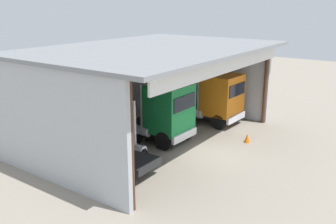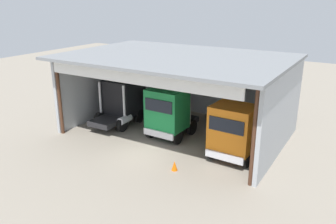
{
  "view_description": "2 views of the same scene",
  "coord_description": "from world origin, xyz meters",
  "px_view_note": "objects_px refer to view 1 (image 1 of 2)",
  "views": [
    {
      "loc": [
        -17.09,
        -8.75,
        8.08
      ],
      "look_at": [
        0.0,
        3.35,
        1.92
      ],
      "focal_mm": 39.73,
      "sensor_mm": 36.0,
      "label": 1
    },
    {
      "loc": [
        11.54,
        -15.76,
        9.45
      ],
      "look_at": [
        0.0,
        3.35,
        1.92
      ],
      "focal_mm": 36.73,
      "sensor_mm": 36.0,
      "label": 2
    }
  ],
  "objects_px": {
    "truck_black_center_right_bay": "(102,132)",
    "traffic_cone": "(247,138)",
    "truck_orange_right_bay": "(218,98)",
    "oil_drum": "(125,114)",
    "truck_green_center_left_bay": "(166,113)",
    "tool_cart": "(93,130)"
  },
  "relations": [
    {
      "from": "truck_green_center_left_bay",
      "to": "traffic_cone",
      "type": "relative_size",
      "value": 7.5
    },
    {
      "from": "truck_orange_right_bay",
      "to": "traffic_cone",
      "type": "xyz_separation_m",
      "value": [
        -2.29,
        -3.22,
        -1.51
      ]
    },
    {
      "from": "oil_drum",
      "to": "traffic_cone",
      "type": "bearing_deg",
      "value": -83.8
    },
    {
      "from": "truck_black_center_right_bay",
      "to": "oil_drum",
      "type": "height_order",
      "value": "truck_black_center_right_bay"
    },
    {
      "from": "tool_cart",
      "to": "truck_green_center_left_bay",
      "type": "bearing_deg",
      "value": -65.11
    },
    {
      "from": "truck_green_center_left_bay",
      "to": "oil_drum",
      "type": "bearing_deg",
      "value": -109.23
    },
    {
      "from": "truck_black_center_right_bay",
      "to": "traffic_cone",
      "type": "height_order",
      "value": "truck_black_center_right_bay"
    },
    {
      "from": "traffic_cone",
      "to": "truck_green_center_left_bay",
      "type": "bearing_deg",
      "value": 124.97
    },
    {
      "from": "tool_cart",
      "to": "oil_drum",
      "type": "bearing_deg",
      "value": 10.58
    },
    {
      "from": "truck_orange_right_bay",
      "to": "tool_cart",
      "type": "distance_m",
      "value": 8.72
    },
    {
      "from": "traffic_cone",
      "to": "truck_black_center_right_bay",
      "type": "bearing_deg",
      "value": 147.86
    },
    {
      "from": "oil_drum",
      "to": "tool_cart",
      "type": "distance_m",
      "value": 3.85
    },
    {
      "from": "truck_black_center_right_bay",
      "to": "truck_orange_right_bay",
      "type": "height_order",
      "value": "truck_orange_right_bay"
    },
    {
      "from": "tool_cart",
      "to": "truck_orange_right_bay",
      "type": "bearing_deg",
      "value": -35.32
    },
    {
      "from": "oil_drum",
      "to": "traffic_cone",
      "type": "height_order",
      "value": "oil_drum"
    },
    {
      "from": "truck_green_center_left_bay",
      "to": "traffic_cone",
      "type": "height_order",
      "value": "truck_green_center_left_bay"
    },
    {
      "from": "truck_green_center_left_bay",
      "to": "traffic_cone",
      "type": "xyz_separation_m",
      "value": [
        2.8,
        -4.0,
        -1.58
      ]
    },
    {
      "from": "truck_green_center_left_bay",
      "to": "truck_orange_right_bay",
      "type": "bearing_deg",
      "value": 172.46
    },
    {
      "from": "truck_orange_right_bay",
      "to": "oil_drum",
      "type": "xyz_separation_m",
      "value": [
        -3.26,
        5.69,
        -1.33
      ]
    },
    {
      "from": "truck_orange_right_bay",
      "to": "oil_drum",
      "type": "bearing_deg",
      "value": -58.02
    },
    {
      "from": "tool_cart",
      "to": "traffic_cone",
      "type": "bearing_deg",
      "value": -59.94
    },
    {
      "from": "truck_green_center_left_bay",
      "to": "tool_cart",
      "type": "bearing_deg",
      "value": -63.94
    }
  ]
}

